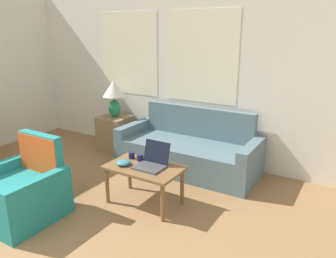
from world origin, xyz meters
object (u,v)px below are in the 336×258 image
coffee_table (144,171)px  cup_navy (140,158)px  cup_yellow (132,155)px  snack_bowl (123,163)px  laptop (152,161)px  table_lamp (114,93)px  armchair (24,193)px  couch (189,151)px

coffee_table → cup_navy: (-0.14, 0.12, 0.10)m
cup_yellow → snack_bowl: cup_yellow is taller
coffee_table → cup_yellow: size_ratio=10.99×
laptop → cup_yellow: 0.35m
snack_bowl → table_lamp: bearing=132.9°
table_lamp → coffee_table: size_ratio=0.70×
table_lamp → armchair: bearing=-76.6°
table_lamp → cup_navy: table_lamp is taller
coffee_table → cup_yellow: bearing=155.3°
armchair → cup_yellow: (0.69, 0.99, 0.23)m
laptop → cup_yellow: bearing=167.9°
table_lamp → snack_bowl: size_ratio=3.70×
couch → table_lamp: table_lamp is taller
cup_navy → laptop: bearing=-18.6°
coffee_table → cup_navy: size_ratio=10.85×
couch → armchair: couch is taller
snack_bowl → cup_yellow: bearing=101.6°
armchair → cup_navy: size_ratio=10.78×
armchair → snack_bowl: bearing=47.1°
couch → armchair: (-0.92, -2.03, 0.00)m
table_lamp → couch: bearing=-3.4°
armchair → table_lamp: 2.28m
armchair → laptop: size_ratio=2.62×
laptop → coffee_table: bearing=-146.8°
couch → snack_bowl: (-0.19, -1.24, 0.23)m
snack_bowl → coffee_table: bearing=21.0°
cup_yellow → coffee_table: bearing=-24.7°
table_lamp → cup_yellow: size_ratio=7.72×
armchair → snack_bowl: size_ratio=5.23×
table_lamp → laptop: bearing=-37.9°
armchair → table_lamp: table_lamp is taller
cup_navy → armchair: bearing=-129.2°
table_lamp → cup_yellow: bearing=-43.3°
laptop → cup_yellow: laptop is taller
cup_navy → table_lamp: bearing=139.6°
coffee_table → laptop: (0.08, 0.05, 0.12)m
table_lamp → cup_navy: (1.32, -1.12, -0.45)m
laptop → cup_navy: laptop is taller
couch → armchair: size_ratio=2.35×
table_lamp → cup_navy: 1.79m
coffee_table → snack_bowl: bearing=-159.0°
armchair → table_lamp: bearing=103.4°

